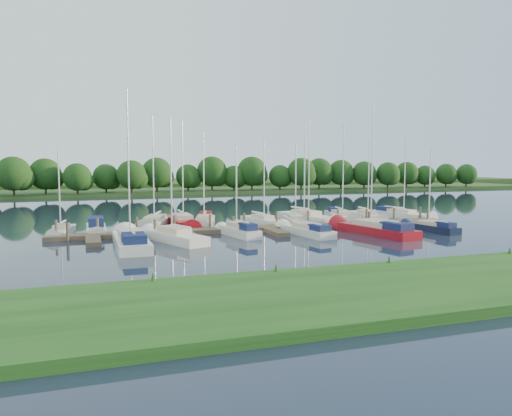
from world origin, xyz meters
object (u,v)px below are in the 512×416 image
object	(u,v)px
dock	(268,229)
sailboat_n_0	(61,232)
sailboat_s_2	(239,232)
motorboat	(96,229)
sailboat_n_5	(263,222)

from	to	relation	value
dock	sailboat_n_0	size ratio (longest dim) A/B	4.99
sailboat_n_0	sailboat_s_2	distance (m)	16.31
motorboat	sailboat_s_2	distance (m)	13.55
dock	sailboat_n_5	xyz separation A→B (m)	(1.27, 4.85, 0.07)
sailboat_n_0	sailboat_n_5	xyz separation A→B (m)	(19.95, 0.92, 0.00)
dock	motorboat	size ratio (longest dim) A/B	6.75
sailboat_n_0	dock	bearing A→B (deg)	177.76
dock	sailboat_n_5	size ratio (longest dim) A/B	4.28
dock	sailboat_s_2	distance (m)	4.21
sailboat_s_2	sailboat_n_0	bearing A→B (deg)	146.77
dock	sailboat_n_0	world-z (taller)	sailboat_n_0
sailboat_n_0	sailboat_n_5	distance (m)	19.97
sailboat_s_2	motorboat	bearing A→B (deg)	141.93
sailboat_n_5	sailboat_s_2	distance (m)	8.57
sailboat_n_5	sailboat_s_2	size ratio (longest dim) A/B	1.08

